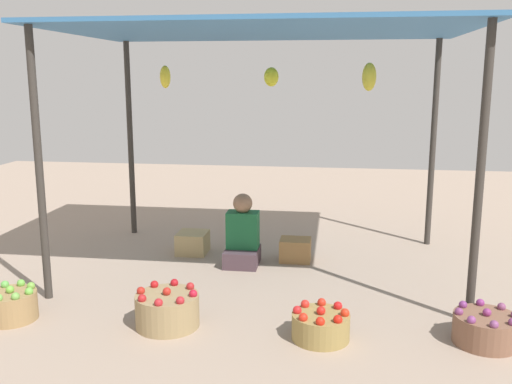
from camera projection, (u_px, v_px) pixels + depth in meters
ground_plane at (264, 267)px, 6.10m from camera, size 14.00×14.00×0.00m
market_stall_structure at (266, 44)px, 5.64m from camera, size 4.04×2.57×2.48m
vendor_person at (243, 238)px, 6.14m from camera, size 0.36×0.44×0.78m
basket_green_apples at (11, 305)px, 4.75m from camera, size 0.42×0.42×0.30m
basket_red_apples at (167, 310)px, 4.62m from camera, size 0.52×0.52×0.33m
basket_red_tomatoes at (321, 325)px, 4.40m from camera, size 0.45×0.45×0.27m
basket_purple_onions at (486, 329)px, 4.32m from camera, size 0.49×0.49×0.28m
wooden_crate_near_vendor at (295, 250)px, 6.28m from camera, size 0.34×0.29×0.25m
wooden_crate_stacked_rear at (193, 243)px, 6.56m from camera, size 0.34×0.36×0.25m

